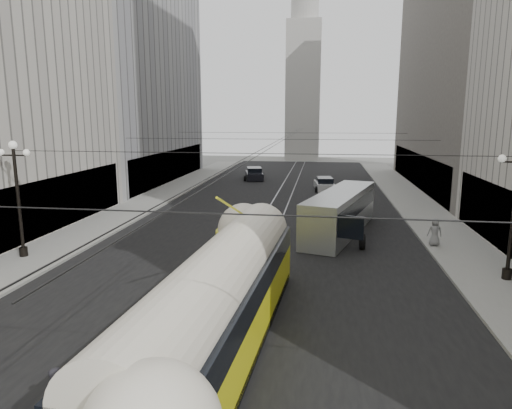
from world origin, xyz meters
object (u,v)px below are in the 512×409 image
(city_bus, at_px, (341,210))
(pedestrian_sidewalk_right, at_px, (435,232))
(pedestrian_crossing_a, at_px, (61,403))
(streetcar, at_px, (220,301))

(city_bus, height_order, pedestrian_sidewalk_right, city_bus)
(pedestrian_crossing_a, bearing_deg, city_bus, -29.94)
(pedestrian_crossing_a, xyz_separation_m, pedestrian_sidewalk_right, (12.95, 18.52, 0.05))
(city_bus, bearing_deg, pedestrian_sidewalk_right, -27.29)
(streetcar, distance_m, city_bus, 17.33)
(pedestrian_crossing_a, height_order, pedestrian_sidewalk_right, pedestrian_crossing_a)
(streetcar, distance_m, pedestrian_crossing_a, 5.55)
(pedestrian_crossing_a, bearing_deg, streetcar, -43.22)
(city_bus, relative_size, pedestrian_sidewalk_right, 6.91)
(city_bus, xyz_separation_m, pedestrian_crossing_a, (-7.49, -21.34, -0.62))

